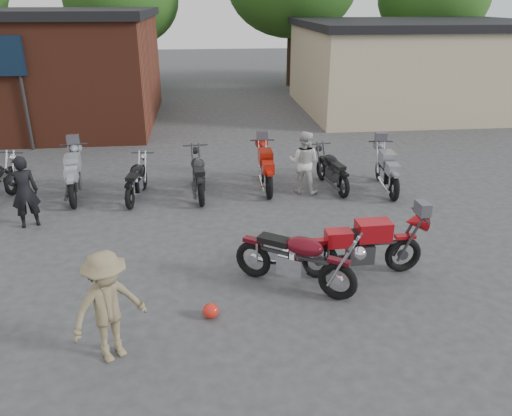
{
  "coord_description": "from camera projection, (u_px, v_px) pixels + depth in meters",
  "views": [
    {
      "loc": [
        -1.1,
        -6.81,
        4.63
      ],
      "look_at": [
        -0.13,
        2.0,
        0.9
      ],
      "focal_mm": 35.0,
      "sensor_mm": 36.0,
      "label": 1
    }
  ],
  "objects": [
    {
      "name": "row_bike_2",
      "position": [
        136.0,
        178.0,
        12.33
      ],
      "size": [
        0.84,
        1.89,
        1.06
      ],
      "primitive_type": null,
      "rotation": [
        0.0,
        0.0,
        1.44
      ],
      "color": "black",
      "rests_on": "ground"
    },
    {
      "name": "row_bike_4",
      "position": [
        266.0,
        166.0,
        12.96
      ],
      "size": [
        0.71,
        2.06,
        1.19
      ],
      "primitive_type": null,
      "rotation": [
        0.0,
        0.0,
        1.56
      ],
      "color": "#B61D0F",
      "rests_on": "ground"
    },
    {
      "name": "row_bike_1",
      "position": [
        74.0,
        173.0,
        12.4
      ],
      "size": [
        1.01,
        2.21,
        1.24
      ],
      "primitive_type": null,
      "rotation": [
        0.0,
        0.0,
        1.72
      ],
      "color": "#9A9DA8",
      "rests_on": "ground"
    },
    {
      "name": "tree_2",
      "position": [
        291.0,
        3.0,
        27.0
      ],
      "size": [
        7.04,
        7.04,
        8.8
      ],
      "primitive_type": null,
      "color": "#224412",
      "rests_on": "ground"
    },
    {
      "name": "person_tan",
      "position": [
        108.0,
        307.0,
        6.68
      ],
      "size": [
        1.22,
        1.1,
        1.64
      ],
      "primitive_type": "imported",
      "rotation": [
        0.0,
        0.0,
        0.61
      ],
      "color": "#80714F",
      "rests_on": "ground"
    },
    {
      "name": "vintage_motorcycle",
      "position": [
        297.0,
        256.0,
        8.41
      ],
      "size": [
        2.2,
        1.81,
        1.26
      ],
      "primitive_type": null,
      "rotation": [
        0.0,
        0.0,
        -0.6
      ],
      "color": "#550A14",
      "rests_on": "ground"
    },
    {
      "name": "person_dark",
      "position": [
        24.0,
        192.0,
        10.69
      ],
      "size": [
        0.69,
        0.59,
        1.61
      ],
      "primitive_type": "imported",
      "rotation": [
        0.0,
        0.0,
        3.56
      ],
      "color": "black",
      "rests_on": "ground"
    },
    {
      "name": "row_bike_5",
      "position": [
        332.0,
        168.0,
        12.99
      ],
      "size": [
        0.93,
        1.97,
        1.1
      ],
      "primitive_type": null,
      "rotation": [
        0.0,
        0.0,
        1.74
      ],
      "color": "black",
      "rests_on": "ground"
    },
    {
      "name": "helmet",
      "position": [
        211.0,
        311.0,
        7.81
      ],
      "size": [
        0.31,
        0.31,
        0.24
      ],
      "primitive_type": "ellipsoid",
      "rotation": [
        0.0,
        0.0,
        0.22
      ],
      "color": "red",
      "rests_on": "ground"
    },
    {
      "name": "row_bike_6",
      "position": [
        387.0,
        168.0,
        12.84
      ],
      "size": [
        0.89,
        2.11,
        1.19
      ],
      "primitive_type": null,
      "rotation": [
        0.0,
        0.0,
        1.46
      ],
      "color": "gray",
      "rests_on": "ground"
    },
    {
      "name": "sportbike",
      "position": [
        365.0,
        243.0,
        8.84
      ],
      "size": [
        2.18,
        0.77,
        1.25
      ],
      "primitive_type": null,
      "rotation": [
        0.0,
        0.0,
        0.03
      ],
      "color": "#A20D14",
      "rests_on": "ground"
    },
    {
      "name": "tree_3",
      "position": [
        431.0,
        14.0,
        28.04
      ],
      "size": [
        6.08,
        6.08,
        7.6
      ],
      "primitive_type": null,
      "color": "#224412",
      "rests_on": "ground"
    },
    {
      "name": "row_bike_3",
      "position": [
        198.0,
        173.0,
        12.51
      ],
      "size": [
        0.81,
        2.09,
        1.19
      ],
      "primitive_type": null,
      "rotation": [
        0.0,
        0.0,
        1.64
      ],
      "color": "black",
      "rests_on": "ground"
    },
    {
      "name": "tree_1",
      "position": [
        123.0,
        17.0,
        26.36
      ],
      "size": [
        5.92,
        5.92,
        7.4
      ],
      "primitive_type": null,
      "color": "#224412",
      "rests_on": "ground"
    },
    {
      "name": "person_light",
      "position": [
        304.0,
        162.0,
        12.6
      ],
      "size": [
        0.96,
        0.87,
        1.61
      ],
      "primitive_type": "imported",
      "rotation": [
        0.0,
        0.0,
        2.73
      ],
      "color": "silver",
      "rests_on": "ground"
    },
    {
      "name": "ground",
      "position": [
        277.0,
        305.0,
        8.15
      ],
      "size": [
        90.0,
        90.0,
        0.0
      ],
      "primitive_type": "plane",
      "color": "#373639"
    },
    {
      "name": "stucco_building",
      "position": [
        417.0,
        69.0,
        22.07
      ],
      "size": [
        10.0,
        8.0,
        3.5
      ],
      "primitive_type": "cube",
      "color": "tan",
      "rests_on": "ground"
    }
  ]
}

